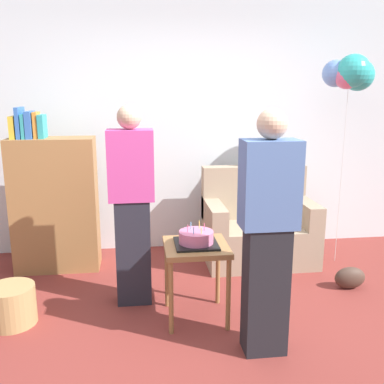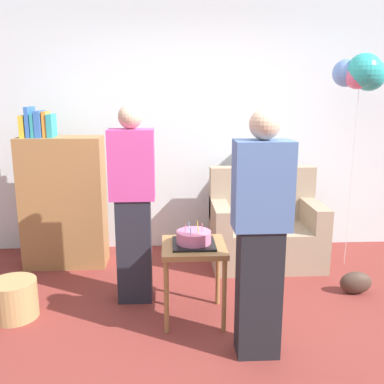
{
  "view_description": "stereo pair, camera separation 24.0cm",
  "coord_description": "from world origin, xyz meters",
  "px_view_note": "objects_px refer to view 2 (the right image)",
  "views": [
    {
      "loc": [
        -0.56,
        -2.7,
        1.73
      ],
      "look_at": [
        -0.14,
        0.62,
        0.95
      ],
      "focal_mm": 40.71,
      "sensor_mm": 36.0,
      "label": 1
    },
    {
      "loc": [
        -0.32,
        -2.73,
        1.73
      ],
      "look_at": [
        -0.14,
        0.62,
        0.95
      ],
      "focal_mm": 40.71,
      "sensor_mm": 36.0,
      "label": 2
    }
  ],
  "objects_px": {
    "side_table": "(194,256)",
    "balloon_bunch": "(361,73)",
    "couch": "(265,230)",
    "bookshelf": "(63,200)",
    "wicker_basket": "(14,299)",
    "person_holding_cake": "(261,236)",
    "handbag": "(356,283)",
    "birthday_cake": "(194,238)",
    "person_blowing_candles": "(133,204)"
  },
  "relations": [
    {
      "from": "birthday_cake",
      "to": "person_holding_cake",
      "type": "relative_size",
      "value": 0.2
    },
    {
      "from": "birthday_cake",
      "to": "balloon_bunch",
      "type": "relative_size",
      "value": 0.15
    },
    {
      "from": "side_table",
      "to": "wicker_basket",
      "type": "height_order",
      "value": "side_table"
    },
    {
      "from": "bookshelf",
      "to": "person_blowing_candles",
      "type": "xyz_separation_m",
      "value": [
        0.76,
        -0.81,
        0.15
      ]
    },
    {
      "from": "couch",
      "to": "balloon_bunch",
      "type": "bearing_deg",
      "value": -9.0
    },
    {
      "from": "couch",
      "to": "wicker_basket",
      "type": "distance_m",
      "value": 2.43
    },
    {
      "from": "side_table",
      "to": "handbag",
      "type": "xyz_separation_m",
      "value": [
        1.44,
        0.33,
        -0.41
      ]
    },
    {
      "from": "couch",
      "to": "handbag",
      "type": "bearing_deg",
      "value": -50.66
    },
    {
      "from": "couch",
      "to": "bookshelf",
      "type": "height_order",
      "value": "bookshelf"
    },
    {
      "from": "bookshelf",
      "to": "wicker_basket",
      "type": "distance_m",
      "value": 1.2
    },
    {
      "from": "person_blowing_candles",
      "to": "person_holding_cake",
      "type": "relative_size",
      "value": 1.0
    },
    {
      "from": "couch",
      "to": "birthday_cake",
      "type": "xyz_separation_m",
      "value": [
        -0.8,
        -1.11,
        0.31
      ]
    },
    {
      "from": "couch",
      "to": "person_holding_cake",
      "type": "relative_size",
      "value": 0.67
    },
    {
      "from": "person_holding_cake",
      "to": "handbag",
      "type": "xyz_separation_m",
      "value": [
        1.04,
        0.83,
        -0.73
      ]
    },
    {
      "from": "bookshelf",
      "to": "person_blowing_candles",
      "type": "bearing_deg",
      "value": -46.93
    },
    {
      "from": "couch",
      "to": "handbag",
      "type": "xyz_separation_m",
      "value": [
        0.64,
        -0.78,
        -0.24
      ]
    },
    {
      "from": "bookshelf",
      "to": "birthday_cake",
      "type": "xyz_separation_m",
      "value": [
        1.23,
        -1.15,
        -0.03
      ]
    },
    {
      "from": "bookshelf",
      "to": "balloon_bunch",
      "type": "xyz_separation_m",
      "value": [
        2.85,
        -0.16,
        1.21
      ]
    },
    {
      "from": "person_blowing_candles",
      "to": "wicker_basket",
      "type": "height_order",
      "value": "person_blowing_candles"
    },
    {
      "from": "couch",
      "to": "person_holding_cake",
      "type": "height_order",
      "value": "person_holding_cake"
    },
    {
      "from": "couch",
      "to": "side_table",
      "type": "height_order",
      "value": "couch"
    },
    {
      "from": "couch",
      "to": "bookshelf",
      "type": "xyz_separation_m",
      "value": [
        -2.03,
        0.03,
        0.34
      ]
    },
    {
      "from": "balloon_bunch",
      "to": "person_holding_cake",
      "type": "bearing_deg",
      "value": -129.42
    },
    {
      "from": "bookshelf",
      "to": "side_table",
      "type": "distance_m",
      "value": 1.69
    },
    {
      "from": "birthday_cake",
      "to": "wicker_basket",
      "type": "distance_m",
      "value": 1.49
    },
    {
      "from": "bookshelf",
      "to": "person_holding_cake",
      "type": "bearing_deg",
      "value": -45.16
    },
    {
      "from": "person_holding_cake",
      "to": "wicker_basket",
      "type": "height_order",
      "value": "person_holding_cake"
    },
    {
      "from": "birthday_cake",
      "to": "person_blowing_candles",
      "type": "bearing_deg",
      "value": 144.76
    },
    {
      "from": "person_holding_cake",
      "to": "person_blowing_candles",
      "type": "bearing_deg",
      "value": -18.36
    },
    {
      "from": "side_table",
      "to": "couch",
      "type": "bearing_deg",
      "value": 54.41
    },
    {
      "from": "person_blowing_candles",
      "to": "balloon_bunch",
      "type": "xyz_separation_m",
      "value": [
        2.09,
        0.65,
        1.06
      ]
    },
    {
      "from": "person_holding_cake",
      "to": "balloon_bunch",
      "type": "height_order",
      "value": "balloon_bunch"
    },
    {
      "from": "birthday_cake",
      "to": "handbag",
      "type": "bearing_deg",
      "value": 13.08
    },
    {
      "from": "bookshelf",
      "to": "wicker_basket",
      "type": "xyz_separation_m",
      "value": [
        -0.17,
        -1.07,
        -0.53
      ]
    },
    {
      "from": "person_blowing_candles",
      "to": "handbag",
      "type": "relative_size",
      "value": 5.82
    },
    {
      "from": "wicker_basket",
      "to": "couch",
      "type": "bearing_deg",
      "value": 25.17
    },
    {
      "from": "person_blowing_candles",
      "to": "handbag",
      "type": "xyz_separation_m",
      "value": [
        1.91,
        -0.0,
        -0.73
      ]
    },
    {
      "from": "side_table",
      "to": "balloon_bunch",
      "type": "bearing_deg",
      "value": 31.41
    },
    {
      "from": "birthday_cake",
      "to": "balloon_bunch",
      "type": "bearing_deg",
      "value": 31.41
    },
    {
      "from": "birthday_cake",
      "to": "wicker_basket",
      "type": "xyz_separation_m",
      "value": [
        -1.4,
        0.08,
        -0.5
      ]
    },
    {
      "from": "couch",
      "to": "handbag",
      "type": "distance_m",
      "value": 1.04
    },
    {
      "from": "balloon_bunch",
      "to": "wicker_basket",
      "type": "bearing_deg",
      "value": -163.31
    },
    {
      "from": "person_holding_cake",
      "to": "balloon_bunch",
      "type": "xyz_separation_m",
      "value": [
        1.21,
        1.48,
        1.06
      ]
    },
    {
      "from": "person_blowing_candles",
      "to": "person_holding_cake",
      "type": "xyz_separation_m",
      "value": [
        0.87,
        -0.83,
        0.0
      ]
    },
    {
      "from": "handbag",
      "to": "balloon_bunch",
      "type": "xyz_separation_m",
      "value": [
        0.18,
        0.65,
        1.79
      ]
    },
    {
      "from": "side_table",
      "to": "handbag",
      "type": "distance_m",
      "value": 1.53
    },
    {
      "from": "couch",
      "to": "wicker_basket",
      "type": "relative_size",
      "value": 3.06
    },
    {
      "from": "birthday_cake",
      "to": "wicker_basket",
      "type": "height_order",
      "value": "birthday_cake"
    },
    {
      "from": "side_table",
      "to": "birthday_cake",
      "type": "bearing_deg",
      "value": 76.32
    },
    {
      "from": "person_holding_cake",
      "to": "wicker_basket",
      "type": "relative_size",
      "value": 4.53
    }
  ]
}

